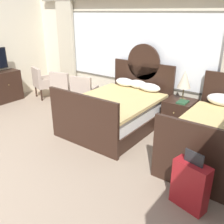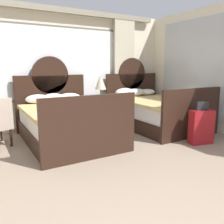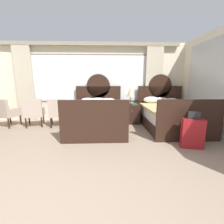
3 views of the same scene
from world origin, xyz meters
TOP-DOWN VIEW (x-y plane):
  - wall_back_window at (0.00, 4.38)m, footprint 6.66×0.22m
  - bed_near_window at (0.29, 3.23)m, footprint 1.56×2.14m
  - bed_near_mirror at (2.47, 3.24)m, footprint 1.56×2.14m
  - nightstand_between_beds at (1.38, 3.87)m, footprint 0.57×0.59m
  - table_lamp_on_nightstand at (1.39, 3.94)m, footprint 0.27×0.27m
  - book_on_nightstand at (1.47, 3.75)m, footprint 0.18×0.26m
  - armchair_by_window_left at (-0.94, 3.52)m, footprint 0.66×0.66m
  - armchair_by_window_centre at (-1.68, 3.52)m, footprint 0.65×0.65m
  - armchair_by_window_right at (-2.52, 3.52)m, footprint 0.67×0.67m
  - suitcase_on_floor at (2.38, 1.82)m, footprint 0.47×0.28m

SIDE VIEW (x-z plane):
  - nightstand_between_beds at x=1.38m, z-range 0.00..0.64m
  - suitcase_on_floor at x=2.38m, z-range -0.07..0.72m
  - bed_near_window at x=0.29m, z-range -0.44..1.19m
  - bed_near_mirror at x=2.47m, z-range -0.44..1.19m
  - armchair_by_window_left at x=-0.94m, z-range 0.03..0.91m
  - armchair_by_window_centre at x=-1.68m, z-range 0.03..0.91m
  - armchair_by_window_right at x=-2.52m, z-range 0.03..0.91m
  - book_on_nightstand at x=1.47m, z-range 0.64..0.67m
  - table_lamp_on_nightstand at x=1.39m, z-range 0.75..1.35m
  - wall_back_window at x=0.00m, z-range 0.06..2.76m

